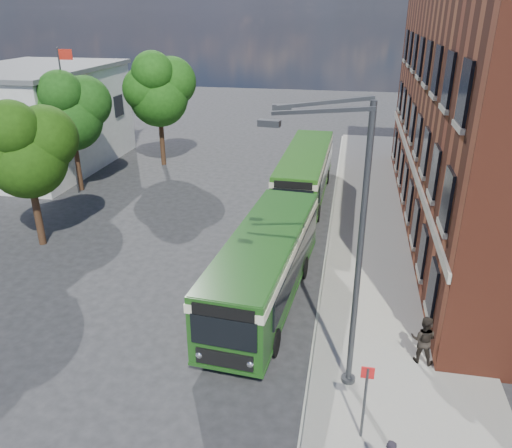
# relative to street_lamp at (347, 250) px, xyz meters

# --- Properties ---
(ground) EXTENTS (120.00, 120.00, 0.00)m
(ground) POSITION_rel_street_lamp_xyz_m (-4.84, 2.00, -4.79)
(ground) COLOR #28282A
(ground) RESTS_ON ground
(pavement) EXTENTS (6.00, 48.00, 0.15)m
(pavement) POSITION_rel_street_lamp_xyz_m (2.16, 10.00, -4.72)
(pavement) COLOR #99978B
(pavement) RESTS_ON ground
(kerb_line) EXTENTS (0.12, 48.00, 0.01)m
(kerb_line) POSITION_rel_street_lamp_xyz_m (-0.89, 10.00, -4.79)
(kerb_line) COLOR beige
(kerb_line) RESTS_ON ground
(white_building) EXTENTS (9.40, 13.40, 7.30)m
(white_building) POSITION_rel_street_lamp_xyz_m (-22.84, 20.00, -1.13)
(white_building) COLOR silver
(white_building) RESTS_ON ground
(flagpole) EXTENTS (0.95, 0.10, 9.00)m
(flagpole) POSITION_rel_street_lamp_xyz_m (-17.29, 15.00, 0.15)
(flagpole) COLOR #3C3F42
(flagpole) RESTS_ON ground
(street_lamp) EXTENTS (2.96, 2.38, 9.00)m
(street_lamp) POSITION_rel_street_lamp_xyz_m (0.00, 0.00, 0.00)
(street_lamp) COLOR #3C3F42
(street_lamp) RESTS_ON ground
(bus_stop_sign) EXTENTS (0.35, 0.08, 2.52)m
(bus_stop_sign) POSITION_rel_street_lamp_xyz_m (0.76, -2.20, -3.28)
(bus_stop_sign) COLOR #3C3F42
(bus_stop_sign) RESTS_ON ground
(bus_front) EXTENTS (3.35, 10.55, 3.02)m
(bus_front) POSITION_rel_street_lamp_xyz_m (-3.12, 4.42, -2.96)
(bus_front) COLOR #1D4D17
(bus_front) RESTS_ON ground
(bus_rear) EXTENTS (2.81, 11.58, 3.02)m
(bus_rear) POSITION_rel_street_lamp_xyz_m (-2.77, 17.01, -2.96)
(bus_rear) COLOR #285F19
(bus_rear) RESTS_ON ground
(pedestrian_b) EXTENTS (0.98, 0.84, 1.74)m
(pedestrian_b) POSITION_rel_street_lamp_xyz_m (2.74, 1.46, -3.77)
(pedestrian_b) COLOR black
(pedestrian_b) RESTS_ON pavement
(tree_left) EXTENTS (4.38, 4.16, 7.40)m
(tree_left) POSITION_rel_street_lamp_xyz_m (-15.18, 7.55, 0.22)
(tree_left) COLOR #331E12
(tree_left) RESTS_ON ground
(tree_mid) EXTENTS (4.60, 4.38, 7.77)m
(tree_mid) POSITION_rel_street_lamp_xyz_m (-17.40, 15.49, 0.48)
(tree_mid) COLOR #331E12
(tree_mid) RESTS_ON ground
(tree_right) EXTENTS (4.99, 4.74, 8.42)m
(tree_right) POSITION_rel_street_lamp_xyz_m (-14.08, 22.08, 0.93)
(tree_right) COLOR #331E12
(tree_right) RESTS_ON ground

